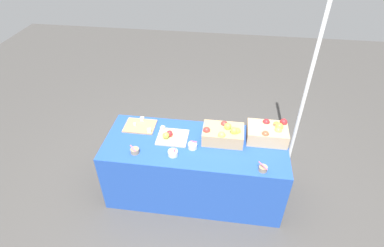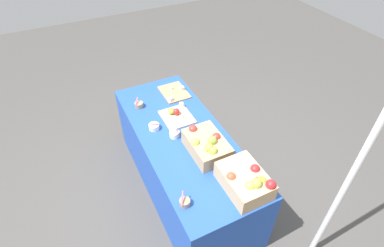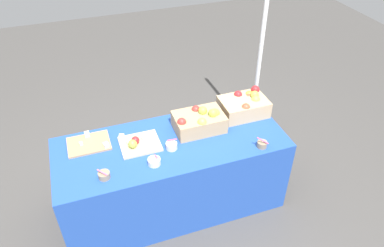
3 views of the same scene
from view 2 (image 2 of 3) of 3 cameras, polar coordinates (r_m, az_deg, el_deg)
ground_plane at (r=3.30m, az=-1.49°, el=-11.60°), size 10.00×10.00×0.00m
table at (r=3.01m, az=-1.61°, el=-7.33°), size 1.90×0.76×0.74m
apple_crate_left at (r=2.32m, az=10.15°, el=-10.65°), size 0.41×0.29×0.20m
apple_crate_middle at (r=2.54m, az=2.79°, el=-4.12°), size 0.42×0.28×0.20m
cutting_board_front at (r=2.93m, az=-3.02°, el=1.63°), size 0.32×0.28×0.09m
cutting_board_back at (r=3.25m, az=-3.38°, el=5.92°), size 0.34×0.26×0.06m
sample_bowl_near at (r=2.71m, az=-3.35°, el=-2.02°), size 0.09×0.09×0.10m
sample_bowl_mid at (r=3.09m, az=-10.06°, el=3.52°), size 0.09×0.09×0.10m
sample_bowl_far at (r=2.81m, az=-7.22°, el=-0.61°), size 0.10×0.10×0.09m
sample_bowl_extra at (r=2.24m, az=-1.40°, el=-14.74°), size 0.09×0.08×0.11m
tent_pole at (r=2.23m, az=28.48°, el=-7.77°), size 0.04×0.04×2.23m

